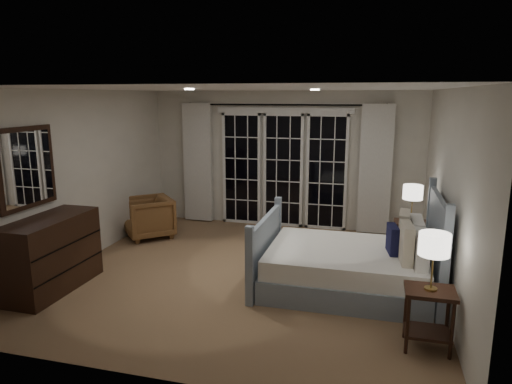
% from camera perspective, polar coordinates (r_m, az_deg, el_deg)
% --- Properties ---
extents(floor, '(5.00, 5.00, 0.00)m').
position_cam_1_polar(floor, '(6.41, -1.20, -10.15)').
color(floor, brown).
rests_on(floor, ground).
extents(ceiling, '(5.00, 5.00, 0.00)m').
position_cam_1_polar(ceiling, '(5.94, -1.30, 12.80)').
color(ceiling, white).
rests_on(ceiling, wall_back).
extents(wall_left, '(0.02, 5.00, 2.50)m').
position_cam_1_polar(wall_left, '(7.15, -20.89, 1.82)').
color(wall_left, silver).
rests_on(wall_left, floor).
extents(wall_right, '(0.02, 5.00, 2.50)m').
position_cam_1_polar(wall_right, '(5.88, 22.86, -0.40)').
color(wall_right, silver).
rests_on(wall_right, floor).
extents(wall_back, '(5.00, 0.02, 2.50)m').
position_cam_1_polar(wall_back, '(8.45, 3.47, 4.05)').
color(wall_back, silver).
rests_on(wall_back, floor).
extents(wall_front, '(5.00, 0.02, 2.50)m').
position_cam_1_polar(wall_front, '(3.79, -11.86, -6.22)').
color(wall_front, silver).
rests_on(wall_front, floor).
extents(french_doors, '(2.50, 0.04, 2.20)m').
position_cam_1_polar(french_doors, '(8.43, 3.40, 2.93)').
color(french_doors, black).
rests_on(french_doors, wall_back).
extents(curtain_rod, '(3.50, 0.03, 0.03)m').
position_cam_1_polar(curtain_rod, '(8.27, 3.42, 10.83)').
color(curtain_rod, black).
rests_on(curtain_rod, wall_back).
extents(curtain_left, '(0.55, 0.10, 2.25)m').
position_cam_1_polar(curtain_left, '(8.82, -7.28, 3.65)').
color(curtain_left, silver).
rests_on(curtain_left, curtain_rod).
extents(curtain_right, '(0.55, 0.10, 2.25)m').
position_cam_1_polar(curtain_right, '(8.18, 14.71, 2.70)').
color(curtain_right, silver).
rests_on(curtain_right, curtain_rod).
extents(downlight_a, '(0.12, 0.12, 0.01)m').
position_cam_1_polar(downlight_a, '(6.36, 7.37, 12.57)').
color(downlight_a, white).
rests_on(downlight_a, ceiling).
extents(downlight_b, '(0.12, 0.12, 0.01)m').
position_cam_1_polar(downlight_b, '(5.76, -8.33, 12.61)').
color(downlight_b, white).
rests_on(downlight_b, ceiling).
extents(bed, '(2.15, 1.54, 1.25)m').
position_cam_1_polar(bed, '(5.94, 11.81, -8.92)').
color(bed, gray).
rests_on(bed, floor).
extents(nightstand_left, '(0.47, 0.37, 0.61)m').
position_cam_1_polar(nightstand_left, '(4.81, 20.79, -13.63)').
color(nightstand_left, black).
rests_on(nightstand_left, floor).
extents(nightstand_right, '(0.47, 0.38, 0.61)m').
position_cam_1_polar(nightstand_right, '(7.08, 18.66, -5.18)').
color(nightstand_right, black).
rests_on(nightstand_right, floor).
extents(lamp_left, '(0.29, 0.29, 0.56)m').
position_cam_1_polar(lamp_left, '(4.58, 21.40, -6.19)').
color(lamp_left, '#B08E46').
rests_on(lamp_left, nightstand_left).
extents(lamp_right, '(0.28, 0.28, 0.54)m').
position_cam_1_polar(lamp_right, '(6.93, 19.02, -0.09)').
color(lamp_right, '#B08E46').
rests_on(lamp_right, nightstand_right).
extents(armchair, '(1.08, 1.08, 0.70)m').
position_cam_1_polar(armchair, '(8.10, -13.29, -3.09)').
color(armchair, brown).
rests_on(armchair, floor).
extents(dresser, '(0.56, 1.32, 0.94)m').
position_cam_1_polar(dresser, '(6.32, -24.23, -7.06)').
color(dresser, black).
rests_on(dresser, floor).
extents(mirror, '(0.05, 0.85, 1.00)m').
position_cam_1_polar(mirror, '(6.22, -26.78, 2.71)').
color(mirror, black).
rests_on(mirror, wall_left).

